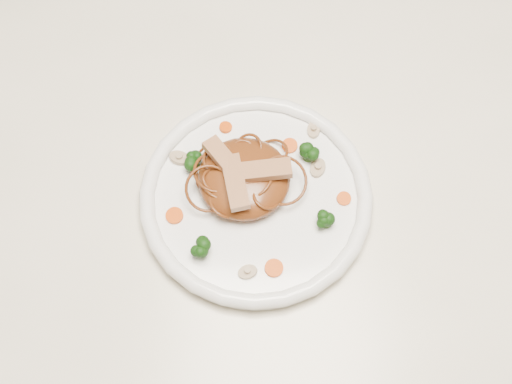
{
  "coord_description": "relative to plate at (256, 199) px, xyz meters",
  "views": [
    {
      "loc": [
        -0.06,
        -0.36,
        1.53
      ],
      "look_at": [
        -0.07,
        -0.0,
        0.78
      ],
      "focal_mm": 46.48,
      "sensor_mm": 36.0,
      "label": 1
    }
  ],
  "objects": [
    {
      "name": "carrot_2",
      "position": [
        0.11,
        -0.0,
        0.01
      ],
      "size": [
        0.02,
        0.02,
        0.0
      ],
      "primitive_type": "cylinder",
      "rotation": [
        0.0,
        0.0,
        -0.07
      ],
      "color": "#DD5408",
      "rests_on": "plate"
    },
    {
      "name": "table",
      "position": [
        0.07,
        0.0,
        -0.11
      ],
      "size": [
        1.2,
        0.8,
        0.75
      ],
      "color": "white",
      "rests_on": "ground"
    },
    {
      "name": "broccoli_3",
      "position": [
        0.09,
        -0.03,
        0.02
      ],
      "size": [
        0.04,
        0.04,
        0.03
      ],
      "primitive_type": null,
      "rotation": [
        0.0,
        0.0,
        0.36
      ],
      "color": "#12370B",
      "rests_on": "plate"
    },
    {
      "name": "ground",
      "position": [
        0.07,
        0.0,
        -0.76
      ],
      "size": [
        4.0,
        4.0,
        0.0
      ],
      "primitive_type": "plane",
      "color": "#4F311B",
      "rests_on": "ground"
    },
    {
      "name": "mushroom_3",
      "position": [
        0.07,
        0.1,
        0.01
      ],
      "size": [
        0.02,
        0.02,
        0.01
      ],
      "primitive_type": "cylinder",
      "rotation": [
        0.0,
        0.0,
        1.56
      ],
      "color": "#C6B795",
      "rests_on": "plate"
    },
    {
      "name": "chicken_a",
      "position": [
        0.01,
        0.02,
        0.05
      ],
      "size": [
        0.08,
        0.03,
        0.01
      ],
      "primitive_type": "cube",
      "rotation": [
        0.0,
        0.0,
        0.12
      ],
      "color": "tan",
      "rests_on": "noodle_mound"
    },
    {
      "name": "carrot_4",
      "position": [
        0.02,
        -0.1,
        0.01
      ],
      "size": [
        0.02,
        0.02,
        0.0
      ],
      "primitive_type": "cylinder",
      "rotation": [
        0.0,
        0.0,
        0.09
      ],
      "color": "#DD5408",
      "rests_on": "plate"
    },
    {
      "name": "carrot_3",
      "position": [
        -0.04,
        0.1,
        0.01
      ],
      "size": [
        0.02,
        0.02,
        0.0
      ],
      "primitive_type": "cylinder",
      "rotation": [
        0.0,
        0.0,
        -0.41
      ],
      "color": "#DD5408",
      "rests_on": "plate"
    },
    {
      "name": "plate",
      "position": [
        0.0,
        0.0,
        0.0
      ],
      "size": [
        0.38,
        0.38,
        0.02
      ],
      "primitive_type": "cylinder",
      "rotation": [
        0.0,
        0.0,
        -0.37
      ],
      "color": "white",
      "rests_on": "table"
    },
    {
      "name": "noodle_mound",
      "position": [
        -0.02,
        0.02,
        0.03
      ],
      "size": [
        0.16,
        0.16,
        0.04
      ],
      "primitive_type": "ellipsoid",
      "rotation": [
        0.0,
        0.0,
        -0.41
      ],
      "color": "#612F12",
      "rests_on": "plate"
    },
    {
      "name": "mushroom_0",
      "position": [
        -0.01,
        -0.1,
        0.01
      ],
      "size": [
        0.03,
        0.03,
        0.01
      ],
      "primitive_type": "cylinder",
      "rotation": [
        0.0,
        0.0,
        0.29
      ],
      "color": "#C6B795",
      "rests_on": "plate"
    },
    {
      "name": "broccoli_1",
      "position": [
        -0.08,
        0.04,
        0.02
      ],
      "size": [
        0.03,
        0.03,
        0.03
      ],
      "primitive_type": null,
      "rotation": [
        0.0,
        0.0,
        0.39
      ],
      "color": "#12370B",
      "rests_on": "plate"
    },
    {
      "name": "broccoli_0",
      "position": [
        0.07,
        0.06,
        0.03
      ],
      "size": [
        0.04,
        0.04,
        0.03
      ],
      "primitive_type": null,
      "rotation": [
        0.0,
        0.0,
        -0.27
      ],
      "color": "#12370B",
      "rests_on": "plate"
    },
    {
      "name": "mushroom_1",
      "position": [
        0.08,
        0.04,
        0.01
      ],
      "size": [
        0.03,
        0.03,
        0.01
      ],
      "primitive_type": "cylinder",
      "rotation": [
        0.0,
        0.0,
        1.23
      ],
      "color": "#C6B795",
      "rests_on": "plate"
    },
    {
      "name": "mushroom_2",
      "position": [
        -0.1,
        0.05,
        0.01
      ],
      "size": [
        0.03,
        0.03,
        0.01
      ],
      "primitive_type": "cylinder",
      "rotation": [
        0.0,
        0.0,
        -0.28
      ],
      "color": "#C6B795",
      "rests_on": "plate"
    },
    {
      "name": "chicken_b",
      "position": [
        -0.04,
        0.03,
        0.05
      ],
      "size": [
        0.06,
        0.07,
        0.01
      ],
      "primitive_type": "cube",
      "rotation": [
        0.0,
        0.0,
        2.26
      ],
      "color": "tan",
      "rests_on": "noodle_mound"
    },
    {
      "name": "chicken_c",
      "position": [
        -0.03,
        0.0,
        0.05
      ],
      "size": [
        0.04,
        0.08,
        0.01
      ],
      "primitive_type": "cube",
      "rotation": [
        0.0,
        0.0,
        4.93
      ],
      "color": "tan",
      "rests_on": "noodle_mound"
    },
    {
      "name": "carrot_1",
      "position": [
        -0.1,
        -0.03,
        0.01
      ],
      "size": [
        0.03,
        0.03,
        0.0
      ],
      "primitive_type": "cylinder",
      "rotation": [
        0.0,
        0.0,
        -0.13
      ],
      "color": "#DD5408",
      "rests_on": "plate"
    },
    {
      "name": "broccoli_2",
      "position": [
        -0.07,
        -0.08,
        0.02
      ],
      "size": [
        0.03,
        0.03,
        0.03
      ],
      "primitive_type": null,
      "rotation": [
        0.0,
        0.0,
        0.22
      ],
      "color": "#12370B",
      "rests_on": "plate"
    },
    {
      "name": "carrot_0",
      "position": [
        0.04,
        0.07,
        0.01
      ],
      "size": [
        0.02,
        0.02,
        0.0
      ],
      "primitive_type": "cylinder",
      "rotation": [
        0.0,
        0.0,
        0.17
      ],
      "color": "#DD5408",
      "rests_on": "plate"
    }
  ]
}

